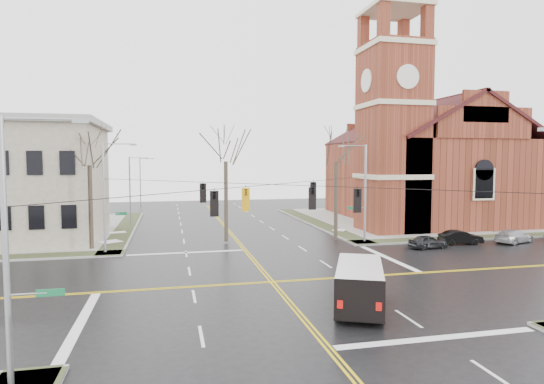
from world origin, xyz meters
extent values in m
plane|color=black|center=(0.00, 0.00, 0.00)|extent=(120.00, 120.00, 0.00)
cube|color=gray|center=(25.00, 25.00, 0.07)|extent=(30.00, 30.00, 0.15)
cube|color=#2D371E|center=(11.20, 25.00, 0.15)|extent=(2.00, 30.00, 0.02)
cube|color=#2D371E|center=(25.00, 11.20, 0.15)|extent=(30.00, 2.00, 0.02)
cube|color=#2D371E|center=(-11.20, 25.00, 0.15)|extent=(2.00, 30.00, 0.02)
cube|color=gold|center=(-0.12, 0.00, 0.01)|extent=(0.12, 100.00, 0.01)
cube|color=gold|center=(0.12, 0.00, 0.01)|extent=(0.12, 100.00, 0.01)
cube|color=gold|center=(0.00, -0.12, 0.01)|extent=(100.00, 0.12, 0.01)
cube|color=gold|center=(0.00, 0.12, 0.01)|extent=(100.00, 0.12, 0.01)
cube|color=silver|center=(5.00, -10.50, 0.01)|extent=(9.50, 0.50, 0.01)
cube|color=silver|center=(-5.00, 10.50, 0.01)|extent=(9.50, 0.50, 0.01)
cube|color=silver|center=(-10.50, -5.00, 0.01)|extent=(0.50, 9.50, 0.01)
cube|color=silver|center=(10.50, 5.00, 0.01)|extent=(0.50, 9.50, 0.01)
cube|color=maroon|center=(17.00, 17.00, 10.00)|extent=(6.00, 6.00, 20.00)
cube|color=beige|center=(17.00, 17.00, 19.50)|extent=(6.30, 6.30, 0.50)
cylinder|color=silver|center=(17.00, 13.95, 16.00)|extent=(2.40, 0.15, 2.40)
cylinder|color=silver|center=(13.95, 17.00, 16.00)|extent=(0.15, 2.40, 2.40)
cube|color=maroon|center=(26.00, 26.00, 5.00)|extent=(18.00, 24.00, 10.00)
cube|color=maroon|center=(16.80, 20.00, 2.20)|extent=(2.00, 5.00, 4.40)
cylinder|color=gray|center=(11.50, 11.50, 4.65)|extent=(0.20, 0.20, 9.00)
cylinder|color=gray|center=(10.90, 11.50, 3.30)|extent=(1.20, 0.06, 0.06)
cube|color=#106238|center=(10.20, 11.50, 3.30)|extent=(0.90, 0.04, 0.25)
cylinder|color=gray|center=(10.30, 11.50, 9.05)|extent=(2.40, 0.08, 0.08)
cube|color=gray|center=(9.10, 11.50, 9.00)|extent=(0.50, 0.22, 0.15)
cylinder|color=gray|center=(-11.50, 11.50, 4.65)|extent=(0.20, 0.20, 9.00)
cylinder|color=gray|center=(-10.90, 11.50, 3.30)|extent=(1.20, 0.06, 0.06)
cube|color=#106238|center=(-10.20, 11.50, 3.30)|extent=(0.90, 0.04, 0.25)
cylinder|color=gray|center=(-10.30, 11.50, 9.05)|extent=(2.40, 0.08, 0.08)
cube|color=gray|center=(-9.10, 11.50, 9.00)|extent=(0.50, 0.22, 0.15)
cylinder|color=gray|center=(-11.50, -11.50, 4.65)|extent=(0.20, 0.20, 9.00)
cylinder|color=gray|center=(-10.90, -11.50, 3.30)|extent=(1.20, 0.06, 0.06)
cube|color=#106238|center=(-10.20, -11.50, 3.30)|extent=(0.90, 0.04, 0.25)
cylinder|color=gray|center=(-10.30, -11.50, 9.05)|extent=(2.40, 0.08, 0.08)
cube|color=gray|center=(-9.10, -11.50, 9.00)|extent=(0.50, 0.22, 0.15)
cylinder|color=black|center=(0.00, 0.00, 6.20)|extent=(23.02, 23.02, 0.03)
cylinder|color=black|center=(0.00, 0.00, 6.20)|extent=(23.02, 23.02, 0.03)
imported|color=black|center=(-4.00, -4.00, 5.45)|extent=(0.21, 0.26, 1.30)
imported|color=black|center=(4.00, 4.00, 5.45)|extent=(0.21, 0.26, 1.30)
imported|color=#D3970C|center=(-2.00, -2.00, 5.45)|extent=(0.21, 0.26, 1.30)
imported|color=black|center=(-4.00, 4.00, 5.45)|extent=(0.21, 0.26, 1.30)
imported|color=black|center=(4.00, -4.00, 5.45)|extent=(0.21, 0.26, 1.30)
imported|color=black|center=(2.00, -2.00, 5.45)|extent=(0.21, 0.26, 1.30)
cylinder|color=gray|center=(-10.80, 28.00, 4.10)|extent=(0.16, 0.16, 8.00)
cylinder|color=gray|center=(-9.80, 28.00, 8.00)|extent=(2.00, 0.07, 0.07)
cube|color=gray|center=(-8.80, 28.00, 7.95)|extent=(0.45, 0.20, 0.13)
cylinder|color=gray|center=(-10.80, 48.00, 4.10)|extent=(0.16, 0.16, 8.00)
cylinder|color=gray|center=(-9.80, 48.00, 8.00)|extent=(2.00, 0.07, 0.07)
cube|color=gray|center=(-8.80, 48.00, 7.95)|extent=(0.45, 0.20, 0.13)
cube|color=white|center=(3.29, -6.03, 1.33)|extent=(4.46, 6.31, 1.89)
cube|color=white|center=(4.28, -3.79, 1.06)|extent=(2.49, 1.83, 1.33)
cube|color=black|center=(4.43, -3.44, 1.67)|extent=(1.93, 0.95, 0.89)
cube|color=black|center=(3.38, -5.83, 1.94)|extent=(3.72, 4.59, 0.61)
cube|color=#B70C0A|center=(1.29, -8.42, 1.11)|extent=(0.28, 0.18, 0.38)
cube|color=#B70C0A|center=(2.88, -9.12, 1.11)|extent=(0.28, 0.18, 0.38)
cube|color=black|center=(3.29, -6.03, 0.37)|extent=(4.53, 6.38, 0.11)
cylinder|color=black|center=(3.14, -3.84, 0.40)|extent=(0.59, 0.85, 0.80)
cylinder|color=black|center=(5.01, -4.66, 0.40)|extent=(0.59, 0.85, 0.80)
cylinder|color=black|center=(1.57, -7.40, 0.40)|extent=(0.59, 0.85, 0.80)
cylinder|color=black|center=(3.44, -8.22, 0.40)|extent=(0.59, 0.85, 0.80)
imported|color=black|center=(15.76, 7.72, 0.59)|extent=(3.62, 1.83, 1.18)
imported|color=black|center=(19.80, 8.81, 0.64)|extent=(4.00, 1.70, 1.28)
imported|color=#A8A9AB|center=(25.12, 8.35, 0.64)|extent=(4.74, 3.15, 1.27)
cylinder|color=#383024|center=(-12.85, 13.43, 3.72)|extent=(0.36, 0.36, 7.14)
cylinder|color=#383024|center=(-1.15, 14.21, 3.88)|extent=(0.36, 0.36, 7.46)
cylinder|color=#383024|center=(9.28, 13.21, 3.88)|extent=(0.36, 0.36, 7.46)
camera|label=1|loc=(-6.28, -27.63, 7.71)|focal=30.00mm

